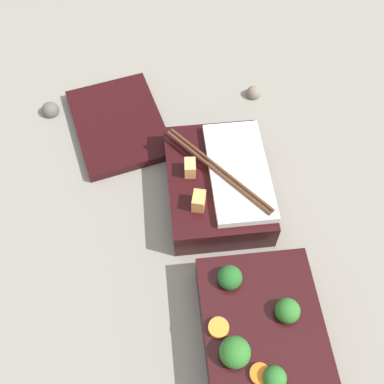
# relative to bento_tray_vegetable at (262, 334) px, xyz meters

# --- Properties ---
(ground_plane) EXTENTS (3.00, 3.00, 0.00)m
(ground_plane) POSITION_rel_bento_tray_vegetable_xyz_m (0.12, 0.01, -0.03)
(ground_plane) COLOR gray
(bento_tray_vegetable) EXTENTS (0.20, 0.15, 0.08)m
(bento_tray_vegetable) POSITION_rel_bento_tray_vegetable_xyz_m (0.00, 0.00, 0.00)
(bento_tray_vegetable) COLOR black
(bento_tray_vegetable) RESTS_ON ground_plane
(bento_tray_rice) EXTENTS (0.20, 0.15, 0.08)m
(bento_tray_rice) POSITION_rel_bento_tray_vegetable_xyz_m (0.23, 0.02, 0.00)
(bento_tray_rice) COLOR black
(bento_tray_rice) RESTS_ON ground_plane
(bento_lid) EXTENTS (0.23, 0.19, 0.02)m
(bento_lid) POSITION_rel_bento_tray_vegetable_xyz_m (0.39, 0.17, -0.02)
(bento_lid) COLOR black
(bento_lid) RESTS_ON ground_plane
(pebble_0) EXTENTS (0.03, 0.03, 0.03)m
(pebble_0) POSITION_rel_bento_tray_vegetable_xyz_m (0.44, -0.07, -0.02)
(pebble_0) COLOR #7A6B5B
(pebble_0) RESTS_ON ground_plane
(pebble_1) EXTENTS (0.03, 0.03, 0.03)m
(pebble_1) POSITION_rel_bento_tray_vegetable_xyz_m (0.43, 0.29, -0.02)
(pebble_1) COLOR #595651
(pebble_1) RESTS_ON ground_plane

